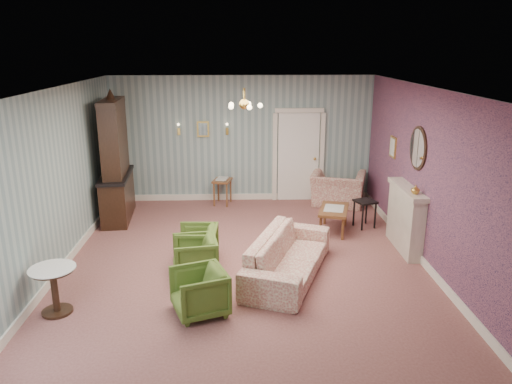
{
  "coord_description": "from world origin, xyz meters",
  "views": [
    {
      "loc": [
        -0.1,
        -7.75,
        3.52
      ],
      "look_at": [
        0.2,
        0.4,
        1.1
      ],
      "focal_mm": 34.55,
      "sensor_mm": 36.0,
      "label": 1
    }
  ],
  "objects_px": {
    "coffee_table": "(333,220)",
    "pedestal_table": "(55,290)",
    "olive_chair_c": "(197,242)",
    "wingback_chair": "(338,183)",
    "olive_chair_b": "(195,254)",
    "dresser": "(114,157)",
    "side_table_black": "(364,214)",
    "olive_chair_a": "(199,290)",
    "fireplace": "(405,218)",
    "sofa_chintz": "(288,249)"
  },
  "relations": [
    {
      "from": "olive_chair_b",
      "to": "dresser",
      "type": "height_order",
      "value": "dresser"
    },
    {
      "from": "fireplace",
      "to": "olive_chair_c",
      "type": "bearing_deg",
      "value": -173.88
    },
    {
      "from": "coffee_table",
      "to": "side_table_black",
      "type": "height_order",
      "value": "side_table_black"
    },
    {
      "from": "olive_chair_c",
      "to": "wingback_chair",
      "type": "bearing_deg",
      "value": 137.77
    },
    {
      "from": "olive_chair_c",
      "to": "coffee_table",
      "type": "xyz_separation_m",
      "value": [
        2.57,
        1.3,
        -0.1
      ]
    },
    {
      "from": "sofa_chintz",
      "to": "dresser",
      "type": "distance_m",
      "value": 4.47
    },
    {
      "from": "side_table_black",
      "to": "olive_chair_b",
      "type": "bearing_deg",
      "value": -147.86
    },
    {
      "from": "coffee_table",
      "to": "pedestal_table",
      "type": "height_order",
      "value": "pedestal_table"
    },
    {
      "from": "dresser",
      "to": "sofa_chintz",
      "type": "bearing_deg",
      "value": -45.77
    },
    {
      "from": "side_table_black",
      "to": "pedestal_table",
      "type": "bearing_deg",
      "value": -148.0
    },
    {
      "from": "coffee_table",
      "to": "olive_chair_c",
      "type": "bearing_deg",
      "value": -153.14
    },
    {
      "from": "dresser",
      "to": "coffee_table",
      "type": "xyz_separation_m",
      "value": [
        4.41,
        -0.95,
        -1.09
      ]
    },
    {
      "from": "sofa_chintz",
      "to": "wingback_chair",
      "type": "height_order",
      "value": "wingback_chair"
    },
    {
      "from": "sofa_chintz",
      "to": "dresser",
      "type": "xyz_separation_m",
      "value": [
        -3.32,
        2.85,
        0.88
      ]
    },
    {
      "from": "pedestal_table",
      "to": "olive_chair_c",
      "type": "bearing_deg",
      "value": 42.21
    },
    {
      "from": "coffee_table",
      "to": "pedestal_table",
      "type": "distance_m",
      "value": 5.27
    },
    {
      "from": "olive_chair_a",
      "to": "sofa_chintz",
      "type": "distance_m",
      "value": 1.73
    },
    {
      "from": "sofa_chintz",
      "to": "side_table_black",
      "type": "xyz_separation_m",
      "value": [
        1.75,
        2.11,
        -0.17
      ]
    },
    {
      "from": "olive_chair_a",
      "to": "side_table_black",
      "type": "bearing_deg",
      "value": 116.1
    },
    {
      "from": "olive_chair_b",
      "to": "sofa_chintz",
      "type": "relative_size",
      "value": 0.3
    },
    {
      "from": "wingback_chair",
      "to": "side_table_black",
      "type": "xyz_separation_m",
      "value": [
        0.25,
        -1.49,
        -0.23
      ]
    },
    {
      "from": "olive_chair_a",
      "to": "pedestal_table",
      "type": "distance_m",
      "value": 1.97
    },
    {
      "from": "fireplace",
      "to": "side_table_black",
      "type": "height_order",
      "value": "fireplace"
    },
    {
      "from": "dresser",
      "to": "pedestal_table",
      "type": "bearing_deg",
      "value": -94.55
    },
    {
      "from": "olive_chair_c",
      "to": "sofa_chintz",
      "type": "bearing_deg",
      "value": 70.6
    },
    {
      "from": "wingback_chair",
      "to": "side_table_black",
      "type": "height_order",
      "value": "wingback_chair"
    },
    {
      "from": "olive_chair_a",
      "to": "olive_chair_c",
      "type": "relative_size",
      "value": 1.04
    },
    {
      "from": "olive_chair_b",
      "to": "side_table_black",
      "type": "xyz_separation_m",
      "value": [
        3.23,
        2.03,
        -0.06
      ]
    },
    {
      "from": "wingback_chair",
      "to": "sofa_chintz",
      "type": "bearing_deg",
      "value": 84.9
    },
    {
      "from": "olive_chair_a",
      "to": "wingback_chair",
      "type": "distance_m",
      "value": 5.5
    },
    {
      "from": "olive_chair_b",
      "to": "fireplace",
      "type": "xyz_separation_m",
      "value": [
        3.67,
        0.91,
        0.23
      ]
    },
    {
      "from": "wingback_chair",
      "to": "dresser",
      "type": "relative_size",
      "value": 0.44
    },
    {
      "from": "wingback_chair",
      "to": "dresser",
      "type": "distance_m",
      "value": 4.95
    },
    {
      "from": "olive_chair_b",
      "to": "coffee_table",
      "type": "height_order",
      "value": "olive_chair_b"
    },
    {
      "from": "olive_chair_b",
      "to": "pedestal_table",
      "type": "height_order",
      "value": "olive_chair_b"
    },
    {
      "from": "olive_chair_c",
      "to": "olive_chair_a",
      "type": "bearing_deg",
      "value": 8.05
    },
    {
      "from": "olive_chair_c",
      "to": "fireplace",
      "type": "bearing_deg",
      "value": 98.71
    },
    {
      "from": "wingback_chair",
      "to": "dresser",
      "type": "xyz_separation_m",
      "value": [
        -4.83,
        -0.75,
        0.82
      ]
    },
    {
      "from": "sofa_chintz",
      "to": "wingback_chair",
      "type": "relative_size",
      "value": 1.99
    },
    {
      "from": "fireplace",
      "to": "pedestal_table",
      "type": "xyz_separation_m",
      "value": [
        -5.47,
        -2.03,
        -0.24
      ]
    },
    {
      "from": "olive_chair_b",
      "to": "dresser",
      "type": "bearing_deg",
      "value": -155.32
    },
    {
      "from": "olive_chair_c",
      "to": "pedestal_table",
      "type": "height_order",
      "value": "olive_chair_c"
    },
    {
      "from": "sofa_chintz",
      "to": "fireplace",
      "type": "distance_m",
      "value": 2.41
    },
    {
      "from": "olive_chair_a",
      "to": "olive_chair_b",
      "type": "relative_size",
      "value": 1.02
    },
    {
      "from": "sofa_chintz",
      "to": "dresser",
      "type": "relative_size",
      "value": 0.87
    },
    {
      "from": "olive_chair_a",
      "to": "fireplace",
      "type": "height_order",
      "value": "fireplace"
    },
    {
      "from": "dresser",
      "to": "olive_chair_b",
      "type": "bearing_deg",
      "value": -61.47
    },
    {
      "from": "sofa_chintz",
      "to": "wingback_chair",
      "type": "xyz_separation_m",
      "value": [
        1.5,
        3.61,
        0.06
      ]
    },
    {
      "from": "olive_chair_c",
      "to": "wingback_chair",
      "type": "xyz_separation_m",
      "value": [
        2.99,
        3.01,
        0.17
      ]
    },
    {
      "from": "olive_chair_a",
      "to": "olive_chair_c",
      "type": "xyz_separation_m",
      "value": [
        -0.16,
        1.72,
        -0.01
      ]
    }
  ]
}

